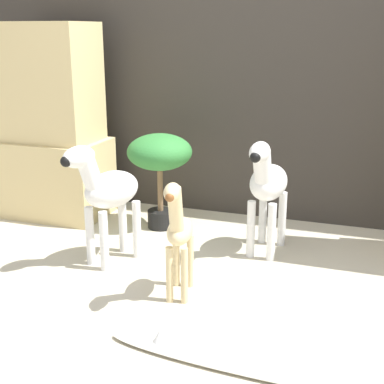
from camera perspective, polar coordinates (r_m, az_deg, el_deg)
ground_plane at (r=2.48m, az=0.88°, el=-12.30°), size 14.00×14.00×0.00m
wall_back at (r=3.48m, az=8.21°, el=14.95°), size 6.40×0.08×2.20m
rock_pillar_left at (r=3.66m, az=-15.04°, el=6.60°), size 0.74×0.46×1.26m
zebra_right at (r=2.94m, az=7.99°, el=0.87°), size 0.22×0.47×0.67m
zebra_left at (r=2.82m, az=-9.11°, el=0.15°), size 0.31×0.47×0.67m
giraffe_figurine at (r=2.43m, az=-1.46°, el=-4.21°), size 0.15×0.37×0.60m
potted_palm_front at (r=3.30m, az=-3.47°, el=3.67°), size 0.40×0.40×0.60m
surfboard at (r=2.10m, az=9.13°, el=-18.01°), size 1.38×0.20×0.07m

